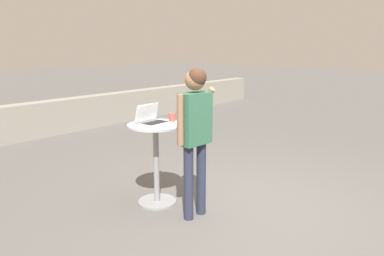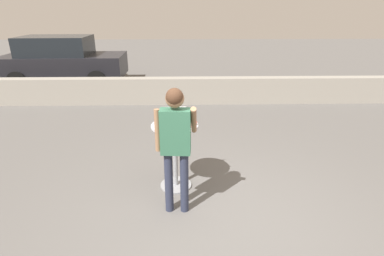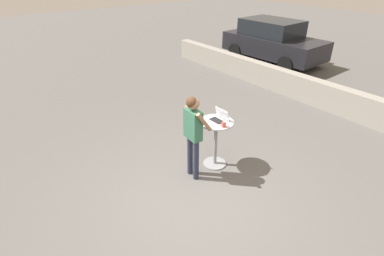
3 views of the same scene
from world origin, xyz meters
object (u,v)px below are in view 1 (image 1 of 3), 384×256
Objects in this scene: coffee_mug at (172,117)px; standing_person at (195,125)px; cafe_table at (156,154)px; laptop at (152,119)px.

coffee_mug is 0.07× the size of standing_person.
coffee_mug is 0.60m from standing_person.
laptop reaches higher than cafe_table.
standing_person is at bearing -110.82° from coffee_mug.
standing_person is at bearing -87.21° from laptop.
laptop is 3.04× the size of coffee_mug.
cafe_table is at bearing 92.93° from standing_person.
cafe_table is 0.43m from laptop.
cafe_table is 0.49m from coffee_mug.
laptop reaches higher than coffee_mug.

